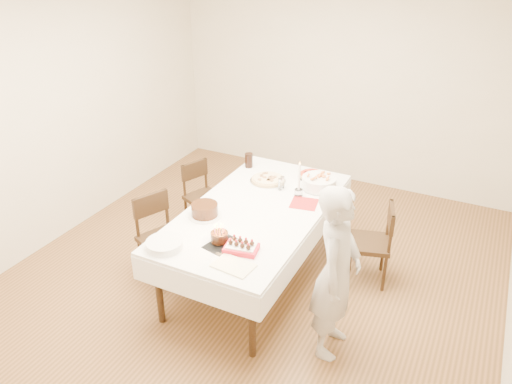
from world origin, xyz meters
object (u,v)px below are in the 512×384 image
at_px(dining_table, 256,243).
at_px(taper_candle, 299,179).
at_px(strawberry_box, 241,247).
at_px(cola_glass, 249,160).
at_px(birthday_cake, 219,233).
at_px(pizza_pepperoni, 312,175).
at_px(chair_left_savory, 205,198).
at_px(pizza_white, 268,180).
at_px(chair_left_dessert, 163,240).
at_px(layer_cake, 205,210).
at_px(chair_right_savory, 369,243).
at_px(person, 336,273).
at_px(pasta_bowl, 319,182).

relative_size(dining_table, taper_candle, 5.93).
bearing_deg(strawberry_box, taper_candle, 87.31).
xyz_separation_m(cola_glass, birthday_cake, (0.46, -1.41, 0.01)).
relative_size(dining_table, birthday_cake, 14.64).
xyz_separation_m(pizza_pepperoni, cola_glass, (-0.70, -0.07, 0.06)).
height_order(chair_left_savory, pizza_white, pizza_white).
bearing_deg(strawberry_box, cola_glass, 115.24).
xyz_separation_m(birthday_cake, strawberry_box, (0.22, -0.03, -0.05)).
relative_size(chair_left_savory, taper_candle, 2.16).
relative_size(chair_left_dessert, strawberry_box, 3.23).
height_order(chair_left_savory, taper_candle, taper_candle).
relative_size(taper_candle, layer_cake, 1.19).
relative_size(chair_right_savory, chair_left_dessert, 0.95).
bearing_deg(strawberry_box, chair_left_dessert, 165.93).
relative_size(person, taper_candle, 4.02).
xyz_separation_m(pasta_bowl, taper_candle, (-0.12, -0.24, 0.12)).
xyz_separation_m(pizza_white, birthday_cake, (0.13, -1.18, 0.06)).
distance_m(person, pizza_pepperoni, 1.60).
bearing_deg(cola_glass, pasta_bowl, -8.88).
bearing_deg(birthday_cake, taper_candle, 75.54).
distance_m(person, pasta_bowl, 1.35).
relative_size(chair_left_savory, person, 0.54).
bearing_deg(pasta_bowl, pizza_pepperoni, 126.91).
height_order(taper_candle, birthday_cake, taper_candle).
xyz_separation_m(dining_table, birthday_cake, (-0.02, -0.62, 0.46)).
distance_m(pizza_white, pasta_bowl, 0.52).
xyz_separation_m(dining_table, chair_left_savory, (-0.90, 0.53, 0.01)).
bearing_deg(pizza_white, taper_candle, -20.09).
bearing_deg(dining_table, cola_glass, 121.45).
bearing_deg(chair_left_dessert, strawberry_box, -170.52).
bearing_deg(birthday_cake, chair_left_dessert, 164.22).
relative_size(chair_right_savory, chair_left_savory, 1.04).
bearing_deg(layer_cake, dining_table, 41.54).
bearing_deg(taper_candle, dining_table, -120.60).
bearing_deg(pasta_bowl, taper_candle, -116.60).
bearing_deg(chair_left_dessert, birthday_cake, -172.23).
bearing_deg(layer_cake, pasta_bowl, 53.39).
bearing_deg(chair_left_dessert, taper_candle, -117.42).
height_order(chair_right_savory, pasta_bowl, pasta_bowl).
xyz_separation_m(pasta_bowl, strawberry_box, (-0.17, -1.31, -0.03)).
distance_m(chair_left_dessert, pasta_bowl, 1.60).
distance_m(chair_right_savory, pasta_bowl, 0.75).
relative_size(chair_left_dessert, birthday_cake, 5.82).
relative_size(chair_left_dessert, taper_candle, 2.36).
xyz_separation_m(chair_right_savory, chair_left_savory, (-1.87, 0.09, -0.02)).
xyz_separation_m(dining_table, cola_glass, (-0.48, 0.79, 0.45)).
bearing_deg(chair_left_dessert, chair_right_savory, -130.40).
height_order(chair_left_savory, strawberry_box, strawberry_box).
bearing_deg(pizza_pepperoni, strawberry_box, -90.74).
height_order(chair_right_savory, pizza_pepperoni, chair_right_savory).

